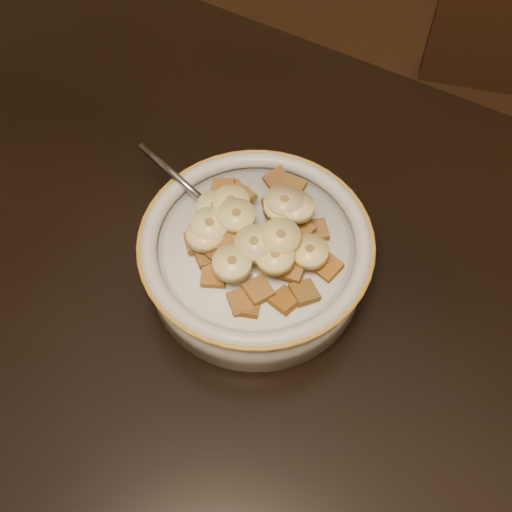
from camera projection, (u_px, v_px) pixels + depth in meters
The scene contains 49 objects.
table at pixel (168, 416), 0.53m from camera, with size 1.40×0.90×0.04m, color black.
cereal_bowl at pixel (256, 260), 0.56m from camera, with size 0.19×0.19×0.05m, color silver.
milk at pixel (256, 246), 0.54m from camera, with size 0.16×0.16×0.00m, color white.
spoon at pixel (230, 224), 0.55m from camera, with size 0.03×0.05×0.01m, color #8D949D.
cereal_square_0 at pixel (231, 245), 0.52m from camera, with size 0.02×0.02×0.01m, color #9B671F.
cereal_square_1 at pixel (316, 230), 0.54m from camera, with size 0.02×0.02×0.01m, color brown.
cereal_square_2 at pixel (247, 305), 0.51m from camera, with size 0.02×0.02×0.01m, color brown.
cereal_square_3 at pixel (275, 206), 0.55m from camera, with size 0.02×0.02×0.01m, color brown.
cereal_square_4 at pixel (215, 244), 0.53m from camera, with size 0.02×0.02×0.01m, color olive.
cereal_square_5 at pixel (236, 194), 0.56m from camera, with size 0.02×0.02×0.01m, color brown.
cereal_square_6 at pixel (258, 290), 0.51m from camera, with size 0.02×0.02×0.01m, color brown.
cereal_square_7 at pixel (277, 260), 0.52m from camera, with size 0.02×0.02×0.01m, color olive.
cereal_square_8 at pixel (208, 224), 0.54m from camera, with size 0.02×0.02×0.01m, color brown.
cereal_square_9 at pixel (236, 203), 0.55m from camera, with size 0.02×0.02×0.01m, color brown.
cereal_square_10 at pixel (242, 301), 0.51m from camera, with size 0.02×0.02×0.01m, color brown.
cereal_square_11 at pixel (280, 239), 0.52m from camera, with size 0.02×0.02×0.01m, color brown.
cereal_square_12 at pixel (212, 211), 0.55m from camera, with size 0.02×0.02×0.01m, color brown.
cereal_square_13 at pixel (298, 213), 0.55m from camera, with size 0.02×0.02×0.01m, color brown.
cereal_square_14 at pixel (214, 275), 0.52m from camera, with size 0.02×0.02×0.01m, color #9B5F26.
cereal_square_15 at pixel (284, 199), 0.55m from camera, with size 0.02×0.02×0.01m, color #9D6036.
cereal_square_16 at pixel (222, 254), 0.52m from camera, with size 0.02×0.02×0.01m, color brown.
cereal_square_17 at pixel (207, 254), 0.53m from camera, with size 0.02×0.02×0.01m, color olive.
cereal_square_18 at pixel (198, 241), 0.53m from camera, with size 0.02×0.02×0.01m, color #9A6422.
cereal_square_19 at pixel (285, 300), 0.51m from camera, with size 0.02×0.02×0.01m, color brown.
cereal_square_20 at pixel (223, 189), 0.56m from camera, with size 0.02×0.02×0.01m, color brown.
cereal_square_21 at pixel (279, 198), 0.56m from camera, with size 0.02×0.02×0.01m, color brown.
cereal_square_22 at pixel (291, 269), 0.51m from camera, with size 0.02×0.02×0.01m, color #95572D.
cereal_square_23 at pixel (233, 193), 0.57m from camera, with size 0.02×0.02×0.01m, color brown.
cereal_square_24 at pixel (291, 254), 0.52m from camera, with size 0.02×0.02×0.01m, color brown.
cereal_square_25 at pixel (317, 257), 0.53m from camera, with size 0.02×0.02×0.01m, color brown.
cereal_square_26 at pixel (242, 198), 0.55m from camera, with size 0.02×0.02×0.01m, color brown.
cereal_square_27 at pixel (292, 187), 0.57m from camera, with size 0.02×0.02×0.01m, color brown.
cereal_square_28 at pixel (300, 230), 0.54m from camera, with size 0.02×0.02×0.01m, color brown.
cereal_square_29 at pixel (278, 180), 0.57m from camera, with size 0.02×0.02×0.01m, color brown.
cereal_square_30 at pixel (304, 292), 0.51m from camera, with size 0.02×0.02×0.01m, color brown.
cereal_square_31 at pixel (327, 266), 0.52m from camera, with size 0.02×0.02×0.01m, color brown.
banana_slice_0 at pixel (236, 216), 0.52m from camera, with size 0.03×0.03×0.01m, color #D9C974.
banana_slice_1 at pixel (231, 203), 0.53m from camera, with size 0.03×0.03×0.01m, color #F2CB79.
banana_slice_2 at pixel (284, 202), 0.53m from camera, with size 0.03×0.03×0.01m, color tan.
banana_slice_3 at pixel (254, 244), 0.51m from camera, with size 0.03×0.03×0.01m, color #D3B872.
banana_slice_4 at pixel (215, 208), 0.53m from camera, with size 0.03×0.03×0.01m, color #D9C986.
banana_slice_5 at pixel (232, 263), 0.50m from camera, with size 0.03×0.03×0.01m, color #FFE591.
banana_slice_6 at pixel (282, 207), 0.53m from camera, with size 0.03×0.03×0.01m, color #FFE885.
banana_slice_7 at pixel (275, 257), 0.50m from camera, with size 0.03×0.03×0.01m, color #EFDC7B.
banana_slice_8 at pixel (281, 237), 0.51m from camera, with size 0.03×0.03×0.01m, color #D2BF77.
banana_slice_9 at pixel (205, 235), 0.52m from camera, with size 0.03×0.03×0.01m, color #DBCA78.
banana_slice_10 at pixel (210, 225), 0.52m from camera, with size 0.03×0.03×0.01m, color #FBE5A5.
banana_slice_11 at pixel (296, 207), 0.53m from camera, with size 0.03×0.03×0.01m, color beige.
banana_slice_12 at pixel (309, 252), 0.52m from camera, with size 0.03×0.03×0.01m, color #EFD382.
Camera 1 is at (0.15, -0.11, 1.25)m, focal length 45.00 mm.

